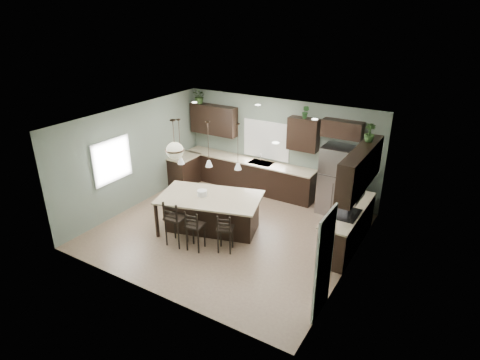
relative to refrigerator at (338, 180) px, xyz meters
name	(u,v)px	position (x,y,z in m)	size (l,w,h in m)	color
ground	(228,231)	(-1.94, -2.36, -0.93)	(6.00, 6.00, 0.00)	#9E8466
pantry_door	(324,264)	(1.04, -3.91, 0.09)	(0.04, 0.82, 2.04)	white
window_back	(266,140)	(-2.34, 0.38, 0.62)	(1.35, 0.02, 1.00)	white
window_left	(112,160)	(-4.92, -3.16, 0.62)	(0.02, 1.10, 1.00)	white
left_return_cabs	(184,171)	(-4.64, -0.66, -0.48)	(0.60, 0.90, 0.90)	black
left_return_countertop	(184,157)	(-4.62, -0.66, -0.01)	(0.66, 0.96, 0.04)	#BDAF8F
back_lower_cabs	(248,175)	(-2.79, 0.09, -0.48)	(4.20, 0.60, 0.90)	black
back_countertop	(248,160)	(-2.79, 0.07, -0.01)	(4.20, 0.66, 0.04)	#BDAF8F
sink_inset	(261,163)	(-2.34, 0.07, 0.01)	(0.70, 0.45, 0.01)	gray
faucet	(261,158)	(-2.34, 0.04, 0.16)	(0.02, 0.02, 0.28)	silver
back_upper_left	(214,120)	(-4.09, 0.22, 1.02)	(1.55, 0.34, 0.90)	black
back_upper_right	(303,134)	(-1.14, 0.22, 1.02)	(0.85, 0.34, 0.90)	black
fridge_header	(342,129)	(-0.09, 0.22, 1.32)	(1.05, 0.34, 0.45)	black
right_lower_cabs	(347,228)	(0.76, -1.48, -0.48)	(0.60, 2.35, 0.90)	black
right_countertop	(349,210)	(0.74, -1.48, -0.01)	(0.66, 2.35, 0.04)	#BDAF8F
cooktop	(345,214)	(0.74, -1.76, 0.02)	(0.58, 0.75, 0.02)	black
wall_oven_front	(330,230)	(0.46, -1.76, -0.48)	(0.01, 0.72, 0.60)	gray
right_upper_cabs	(361,169)	(0.89, -1.48, 1.02)	(0.34, 2.35, 0.90)	black
microwave	(352,190)	(0.84, -1.76, 0.62)	(0.40, 0.75, 0.40)	gray
refrigerator	(338,180)	(0.00, 0.00, 0.00)	(0.90, 0.74, 1.85)	gray
kitchen_island	(211,214)	(-2.33, -2.55, -0.46)	(2.44, 1.38, 0.92)	black
serving_dish	(202,193)	(-2.52, -2.61, 0.07)	(0.24, 0.24, 0.14)	white
bar_stool_left	(176,222)	(-2.64, -3.48, -0.35)	(0.42, 0.42, 1.15)	black
bar_stool_center	(195,229)	(-2.14, -3.42, -0.42)	(0.37, 0.37, 1.01)	black
bar_stool_right	(225,232)	(-1.52, -3.13, -0.45)	(0.36, 0.36, 0.96)	black
pendant_left	(180,142)	(-3.00, -2.74, 1.32)	(0.17, 0.17, 1.10)	white
pendant_center	(208,144)	(-2.33, -2.55, 1.32)	(0.17, 0.17, 1.10)	silver
pendant_right	(238,147)	(-1.65, -2.36, 1.32)	(0.17, 0.17, 1.10)	silver
chandelier	(174,140)	(-3.07, -2.85, 1.40)	(0.45, 0.45, 0.96)	#F5F1C9
plant_back_left	(200,96)	(-4.57, 0.19, 1.70)	(0.41, 0.35, 0.45)	#324D21
plant_back_right	(306,112)	(-1.11, 0.19, 1.65)	(0.19, 0.16, 0.35)	#244F22
plant_right_wall	(370,133)	(0.86, -0.95, 1.67)	(0.22, 0.22, 0.40)	#315324
room_shell	(227,167)	(-1.94, -2.36, 0.77)	(6.00, 6.00, 6.00)	slate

